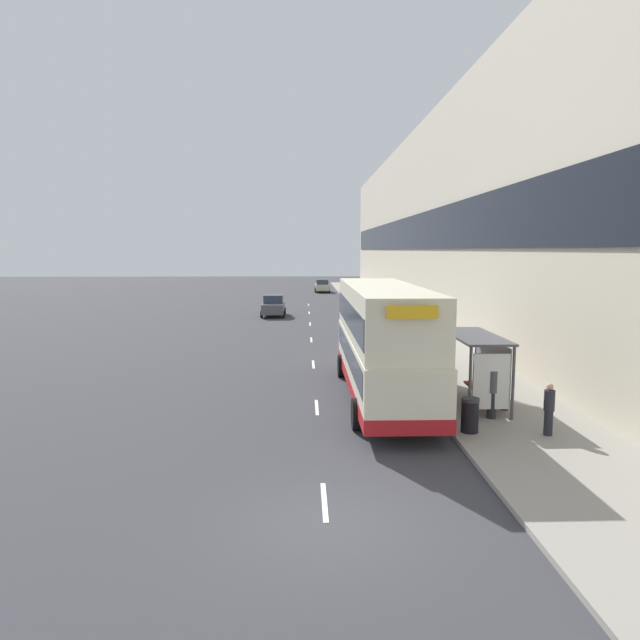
% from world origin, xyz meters
% --- Properties ---
extents(ground_plane, '(220.00, 220.00, 0.00)m').
position_xyz_m(ground_plane, '(0.00, 0.00, 0.00)').
color(ground_plane, '#38383D').
extents(pavement, '(5.00, 93.00, 0.14)m').
position_xyz_m(pavement, '(6.50, 38.50, 0.07)').
color(pavement, gray).
rests_on(pavement, ground_plane).
extents(terrace_facade, '(3.10, 93.00, 15.82)m').
position_xyz_m(terrace_facade, '(10.49, 38.50, 7.90)').
color(terrace_facade, beige).
rests_on(terrace_facade, ground_plane).
extents(lane_mark_0, '(0.12, 2.00, 0.01)m').
position_xyz_m(lane_mark_0, '(0.00, 1.12, 0.01)').
color(lane_mark_0, silver).
rests_on(lane_mark_0, ground_plane).
extents(lane_mark_1, '(0.12, 2.00, 0.01)m').
position_xyz_m(lane_mark_1, '(0.00, 8.82, 0.01)').
color(lane_mark_1, silver).
rests_on(lane_mark_1, ground_plane).
extents(lane_mark_2, '(0.12, 2.00, 0.01)m').
position_xyz_m(lane_mark_2, '(0.00, 16.52, 0.01)').
color(lane_mark_2, silver).
rests_on(lane_mark_2, ground_plane).
extents(lane_mark_3, '(0.12, 2.00, 0.01)m').
position_xyz_m(lane_mark_3, '(0.00, 24.23, 0.01)').
color(lane_mark_3, silver).
rests_on(lane_mark_3, ground_plane).
extents(lane_mark_4, '(0.12, 2.00, 0.01)m').
position_xyz_m(lane_mark_4, '(0.00, 31.93, 0.01)').
color(lane_mark_4, silver).
rests_on(lane_mark_4, ground_plane).
extents(lane_mark_5, '(0.12, 2.00, 0.01)m').
position_xyz_m(lane_mark_5, '(0.00, 39.63, 0.01)').
color(lane_mark_5, silver).
rests_on(lane_mark_5, ground_plane).
extents(lane_mark_6, '(0.12, 2.00, 0.01)m').
position_xyz_m(lane_mark_6, '(0.00, 47.33, 0.01)').
color(lane_mark_6, silver).
rests_on(lane_mark_6, ground_plane).
extents(bus_shelter, '(1.60, 4.20, 2.48)m').
position_xyz_m(bus_shelter, '(5.77, 8.42, 1.88)').
color(bus_shelter, '#4C4C51').
rests_on(bus_shelter, ground_plane).
extents(double_decker_bus_near, '(2.85, 11.55, 4.30)m').
position_xyz_m(double_decker_bus_near, '(2.47, 9.86, 2.29)').
color(double_decker_bus_near, beige).
rests_on(double_decker_bus_near, ground_plane).
extents(car_0, '(2.01, 4.04, 1.80)m').
position_xyz_m(car_0, '(-3.06, 37.29, 0.89)').
color(car_0, '#4C5156').
rests_on(car_0, ground_plane).
extents(car_1, '(1.96, 4.47, 1.71)m').
position_xyz_m(car_1, '(1.97, 64.74, 0.85)').
color(car_1, '#B7B799').
rests_on(car_1, ground_plane).
extents(pedestrian_at_shelter, '(0.31, 0.31, 1.57)m').
position_xyz_m(pedestrian_at_shelter, '(6.45, 7.86, 0.94)').
color(pedestrian_at_shelter, '#23232D').
rests_on(pedestrian_at_shelter, ground_plane).
extents(pedestrian_1, '(0.36, 0.36, 1.82)m').
position_xyz_m(pedestrian_1, '(5.67, 6.91, 1.07)').
color(pedestrian_1, '#23232D').
rests_on(pedestrian_1, ground_plane).
extents(pedestrian_2, '(0.36, 0.36, 1.80)m').
position_xyz_m(pedestrian_2, '(6.61, 9.52, 1.06)').
color(pedestrian_2, '#23232D').
rests_on(pedestrian_2, ground_plane).
extents(pedestrian_3, '(0.31, 0.31, 1.57)m').
position_xyz_m(pedestrian_3, '(6.80, 5.15, 0.94)').
color(pedestrian_3, '#23232D').
rests_on(pedestrian_3, ground_plane).
extents(litter_bin, '(0.55, 0.55, 1.05)m').
position_xyz_m(litter_bin, '(4.55, 5.51, 0.67)').
color(litter_bin, black).
rests_on(litter_bin, ground_plane).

